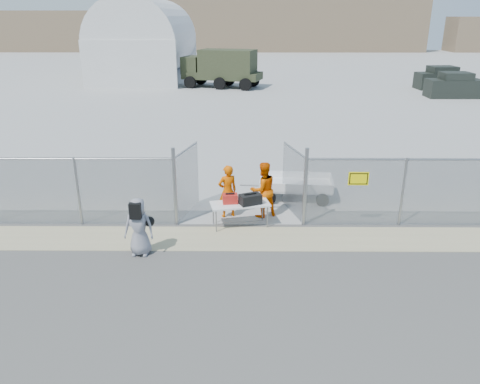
{
  "coord_description": "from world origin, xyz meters",
  "views": [
    {
      "loc": [
        0.1,
        -11.45,
        6.19
      ],
      "look_at": [
        0.0,
        2.0,
        1.1
      ],
      "focal_mm": 35.0,
      "sensor_mm": 36.0,
      "label": 1
    }
  ],
  "objects_px": {
    "folding_table": "(240,215)",
    "visitor": "(139,227)",
    "security_worker_left": "(228,191)",
    "utility_trailer": "(296,187)",
    "security_worker_right": "(263,190)"
  },
  "relations": [
    {
      "from": "folding_table",
      "to": "security_worker_left",
      "type": "bearing_deg",
      "value": 106.99
    },
    {
      "from": "visitor",
      "to": "utility_trailer",
      "type": "relative_size",
      "value": 0.49
    },
    {
      "from": "folding_table",
      "to": "utility_trailer",
      "type": "xyz_separation_m",
      "value": [
        1.99,
        2.46,
        0.02
      ]
    },
    {
      "from": "security_worker_left",
      "to": "security_worker_right",
      "type": "bearing_deg",
      "value": 159.95
    },
    {
      "from": "folding_table",
      "to": "visitor",
      "type": "height_order",
      "value": "visitor"
    },
    {
      "from": "security_worker_left",
      "to": "utility_trailer",
      "type": "distance_m",
      "value": 2.99
    },
    {
      "from": "security_worker_left",
      "to": "visitor",
      "type": "distance_m",
      "value": 3.49
    },
    {
      "from": "folding_table",
      "to": "visitor",
      "type": "distance_m",
      "value": 3.34
    },
    {
      "from": "visitor",
      "to": "security_worker_right",
      "type": "bearing_deg",
      "value": 41.12
    },
    {
      "from": "security_worker_left",
      "to": "folding_table",
      "type": "bearing_deg",
      "value": 96.58
    },
    {
      "from": "security_worker_left",
      "to": "security_worker_right",
      "type": "xyz_separation_m",
      "value": [
        1.14,
        0.05,
        0.04
      ]
    },
    {
      "from": "security_worker_left",
      "to": "utility_trailer",
      "type": "relative_size",
      "value": 0.53
    },
    {
      "from": "folding_table",
      "to": "visitor",
      "type": "bearing_deg",
      "value": -157.81
    },
    {
      "from": "folding_table",
      "to": "visitor",
      "type": "xyz_separation_m",
      "value": [
        -2.74,
        -1.86,
        0.44
      ]
    },
    {
      "from": "security_worker_right",
      "to": "visitor",
      "type": "bearing_deg",
      "value": 12.07
    }
  ]
}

